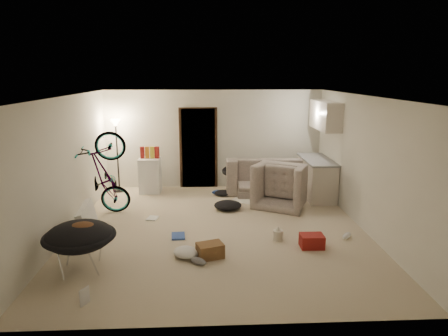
{
  "coord_description": "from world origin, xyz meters",
  "views": [
    {
      "loc": [
        -0.23,
        -7.14,
        2.89
      ],
      "look_at": [
        0.14,
        0.6,
        1.05
      ],
      "focal_mm": 32.0,
      "sensor_mm": 36.0,
      "label": 1
    }
  ],
  "objects_px": {
    "sofa": "(271,179)",
    "mini_fridge": "(150,175)",
    "drink_case_a": "(210,250)",
    "juicer": "(278,234)",
    "drink_case_b": "(312,241)",
    "bicycle": "(106,193)",
    "floor_lamp": "(116,140)",
    "kitchen_counter": "(316,178)",
    "tv_box": "(89,223)",
    "armchair": "(284,188)",
    "saucer_chair": "(80,242)"
  },
  "relations": [
    {
      "from": "mini_fridge",
      "to": "drink_case_b",
      "type": "relative_size",
      "value": 2.21
    },
    {
      "from": "floor_lamp",
      "to": "armchair",
      "type": "xyz_separation_m",
      "value": [
        3.95,
        -1.18,
        -0.94
      ]
    },
    {
      "from": "tv_box",
      "to": "drink_case_b",
      "type": "distance_m",
      "value": 3.9
    },
    {
      "from": "floor_lamp",
      "to": "drink_case_a",
      "type": "xyz_separation_m",
      "value": [
        2.23,
        -3.84,
        -1.19
      ]
    },
    {
      "from": "sofa",
      "to": "bicycle",
      "type": "xyz_separation_m",
      "value": [
        -3.71,
        -1.52,
        0.15
      ]
    },
    {
      "from": "armchair",
      "to": "tv_box",
      "type": "height_order",
      "value": "armchair"
    },
    {
      "from": "floor_lamp",
      "to": "saucer_chair",
      "type": "bearing_deg",
      "value": -85.95
    },
    {
      "from": "armchair",
      "to": "bicycle",
      "type": "bearing_deg",
      "value": 35.72
    },
    {
      "from": "drink_case_a",
      "to": "juicer",
      "type": "xyz_separation_m",
      "value": [
        1.22,
        0.63,
        -0.01
      ]
    },
    {
      "from": "floor_lamp",
      "to": "bicycle",
      "type": "xyz_separation_m",
      "value": [
        0.1,
        -1.72,
        -0.83
      ]
    },
    {
      "from": "saucer_chair",
      "to": "mini_fridge",
      "type": "bearing_deg",
      "value": 83.01
    },
    {
      "from": "floor_lamp",
      "to": "tv_box",
      "type": "distance_m",
      "value": 3.22
    },
    {
      "from": "bicycle",
      "to": "drink_case_b",
      "type": "relative_size",
      "value": 4.63
    },
    {
      "from": "floor_lamp",
      "to": "sofa",
      "type": "distance_m",
      "value": 3.93
    },
    {
      "from": "drink_case_b",
      "to": "juicer",
      "type": "relative_size",
      "value": 1.52
    },
    {
      "from": "armchair",
      "to": "drink_case_a",
      "type": "relative_size",
      "value": 2.74
    },
    {
      "from": "floor_lamp",
      "to": "drink_case_b",
      "type": "relative_size",
      "value": 4.63
    },
    {
      "from": "kitchen_counter",
      "to": "juicer",
      "type": "bearing_deg",
      "value": -118.35
    },
    {
      "from": "sofa",
      "to": "tv_box",
      "type": "height_order",
      "value": "sofa"
    },
    {
      "from": "bicycle",
      "to": "tv_box",
      "type": "height_order",
      "value": "bicycle"
    },
    {
      "from": "mini_fridge",
      "to": "floor_lamp",
      "type": "bearing_deg",
      "value": 174.4
    },
    {
      "from": "mini_fridge",
      "to": "drink_case_b",
      "type": "distance_m",
      "value": 4.7
    },
    {
      "from": "tv_box",
      "to": "drink_case_b",
      "type": "relative_size",
      "value": 2.47
    },
    {
      "from": "floor_lamp",
      "to": "tv_box",
      "type": "height_order",
      "value": "floor_lamp"
    },
    {
      "from": "kitchen_counter",
      "to": "drink_case_b",
      "type": "relative_size",
      "value": 3.84
    },
    {
      "from": "bicycle",
      "to": "drink_case_a",
      "type": "bearing_deg",
      "value": -137.63
    },
    {
      "from": "saucer_chair",
      "to": "drink_case_a",
      "type": "xyz_separation_m",
      "value": [
        1.94,
        0.34,
        -0.33
      ]
    },
    {
      "from": "sofa",
      "to": "mini_fridge",
      "type": "xyz_separation_m",
      "value": [
        -3.01,
        0.1,
        0.1
      ]
    },
    {
      "from": "drink_case_b",
      "to": "juicer",
      "type": "distance_m",
      "value": 0.62
    },
    {
      "from": "mini_fridge",
      "to": "drink_case_a",
      "type": "height_order",
      "value": "mini_fridge"
    },
    {
      "from": "armchair",
      "to": "mini_fridge",
      "type": "xyz_separation_m",
      "value": [
        -3.16,
        1.08,
        0.07
      ]
    },
    {
      "from": "juicer",
      "to": "armchair",
      "type": "bearing_deg",
      "value": 75.99
    },
    {
      "from": "tv_box",
      "to": "juicer",
      "type": "distance_m",
      "value": 3.36
    },
    {
      "from": "armchair",
      "to": "tv_box",
      "type": "xyz_separation_m",
      "value": [
        -3.85,
        -1.88,
        -0.04
      ]
    },
    {
      "from": "drink_case_a",
      "to": "juicer",
      "type": "height_order",
      "value": "juicer"
    },
    {
      "from": "bicycle",
      "to": "juicer",
      "type": "bearing_deg",
      "value": -116.76
    },
    {
      "from": "juicer",
      "to": "tv_box",
      "type": "bearing_deg",
      "value": 177.51
    },
    {
      "from": "floor_lamp",
      "to": "drink_case_a",
      "type": "height_order",
      "value": "floor_lamp"
    },
    {
      "from": "juicer",
      "to": "saucer_chair",
      "type": "bearing_deg",
      "value": -162.84
    },
    {
      "from": "floor_lamp",
      "to": "drink_case_b",
      "type": "xyz_separation_m",
      "value": [
        3.97,
        -3.55,
        -1.19
      ]
    },
    {
      "from": "kitchen_counter",
      "to": "armchair",
      "type": "distance_m",
      "value": 1.03
    },
    {
      "from": "saucer_chair",
      "to": "juicer",
      "type": "distance_m",
      "value": 3.32
    },
    {
      "from": "kitchen_counter",
      "to": "juicer",
      "type": "distance_m",
      "value": 2.93
    },
    {
      "from": "saucer_chair",
      "to": "armchair",
      "type": "bearing_deg",
      "value": 39.37
    },
    {
      "from": "saucer_chair",
      "to": "sofa",
      "type": "bearing_deg",
      "value": 48.63
    },
    {
      "from": "mini_fridge",
      "to": "juicer",
      "type": "xyz_separation_m",
      "value": [
        2.65,
        -3.11,
        -0.33
      ]
    },
    {
      "from": "kitchen_counter",
      "to": "bicycle",
      "type": "distance_m",
      "value": 4.85
    },
    {
      "from": "floor_lamp",
      "to": "kitchen_counter",
      "type": "distance_m",
      "value": 4.95
    },
    {
      "from": "kitchen_counter",
      "to": "drink_case_a",
      "type": "bearing_deg",
      "value": -129.15
    },
    {
      "from": "bicycle",
      "to": "mini_fridge",
      "type": "distance_m",
      "value": 1.76
    }
  ]
}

